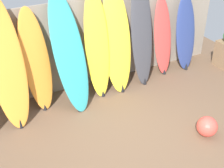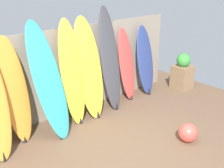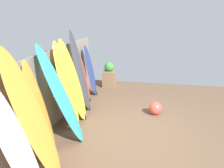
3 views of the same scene
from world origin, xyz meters
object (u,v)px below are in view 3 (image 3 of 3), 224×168
surfboard_teal_3 (61,95)px  planter_box (109,76)px  surfboard_white_0 (16,144)px  surfboard_orange_1 (32,117)px  surfboard_navy_8 (91,71)px  surfboard_yellow_5 (73,81)px  surfboard_charcoal_6 (80,72)px  beach_ball (155,108)px  surfboard_orange_2 (40,111)px  surfboard_yellow_4 (67,86)px  surfboard_red_7 (83,75)px

surfboard_teal_3 → planter_box: 3.72m
surfboard_white_0 → surfboard_orange_1: (0.50, 0.03, 0.15)m
surfboard_orange_1 → surfboard_navy_8: 3.81m
surfboard_teal_3 → surfboard_navy_8: (2.73, 0.17, -0.21)m
surfboard_yellow_5 → planter_box: surfboard_yellow_5 is taller
surfboard_charcoal_6 → beach_ball: size_ratio=6.37×
surfboard_orange_2 → surfboard_yellow_4: (1.15, -0.04, 0.08)m
surfboard_orange_1 → surfboard_yellow_4: bearing=3.7°
beach_ball → surfboard_charcoal_6: bearing=91.7°
surfboard_orange_1 → surfboard_teal_3: size_ratio=1.05×
surfboard_red_7 → surfboard_navy_8: size_ratio=1.00×
surfboard_red_7 → beach_ball: size_ratio=4.80×
surfboard_white_0 → surfboard_orange_2: size_ratio=1.00×
surfboard_orange_2 → beach_ball: (2.18, -2.07, -0.75)m
surfboard_yellow_4 → surfboard_navy_8: size_ratio=1.23×
surfboard_orange_1 → surfboard_navy_8: size_ratio=1.31×
surfboard_white_0 → surfboard_yellow_5: 2.59m
surfboard_charcoal_6 → surfboard_navy_8: surfboard_charcoal_6 is taller
surfboard_yellow_5 → surfboard_charcoal_6: 0.56m
surfboard_teal_3 → beach_ball: 2.64m
surfboard_navy_8 → beach_ball: (-1.11, -2.08, -0.64)m
surfboard_teal_3 → surfboard_red_7: size_ratio=1.25×
surfboard_orange_1 → surfboard_red_7: bearing=4.1°
surfboard_white_0 → surfboard_charcoal_6: (3.14, 0.14, 0.16)m
surfboard_white_0 → beach_ball: bearing=-30.6°
surfboard_white_0 → surfboard_yellow_4: 2.17m
surfboard_orange_2 → surfboard_red_7: bearing=1.7°
surfboard_yellow_5 → surfboard_orange_1: bearing=-176.8°
planter_box → surfboard_red_7: bearing=161.8°
surfboard_white_0 → surfboard_yellow_5: bearing=3.2°
surfboard_white_0 → surfboard_orange_2: 1.03m
beach_ball → surfboard_yellow_4: bearing=117.0°
surfboard_yellow_4 → surfboard_teal_3: bearing=-168.8°
surfboard_teal_3 → surfboard_charcoal_6: bearing=4.4°
surfboard_yellow_4 → surfboard_yellow_5: bearing=1.4°
surfboard_yellow_5 → surfboard_navy_8: bearing=1.6°
surfboard_navy_8 → beach_ball: 2.44m
surfboard_charcoal_6 → surfboard_yellow_4: bearing=-179.7°
surfboard_white_0 → surfboard_charcoal_6: size_ratio=0.85×
surfboard_orange_1 → surfboard_orange_2: bearing=16.4°
surfboard_white_0 → surfboard_teal_3: 1.58m
surfboard_charcoal_6 → beach_ball: bearing=-88.3°
surfboard_teal_3 → surfboard_orange_2: bearing=164.0°
surfboard_orange_2 → surfboard_teal_3: size_ratio=0.90×
surfboard_orange_2 → surfboard_red_7: surfboard_orange_2 is taller
surfboard_teal_3 → surfboard_navy_8: bearing=3.7°
surfboard_yellow_5 → surfboard_charcoal_6: (0.55, -0.01, 0.08)m
surfboard_orange_2 → surfboard_yellow_4: surfboard_yellow_4 is taller
surfboard_orange_1 → surfboard_yellow_4: (1.67, 0.11, -0.07)m
surfboard_charcoal_6 → surfboard_orange_2: bearing=178.9°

